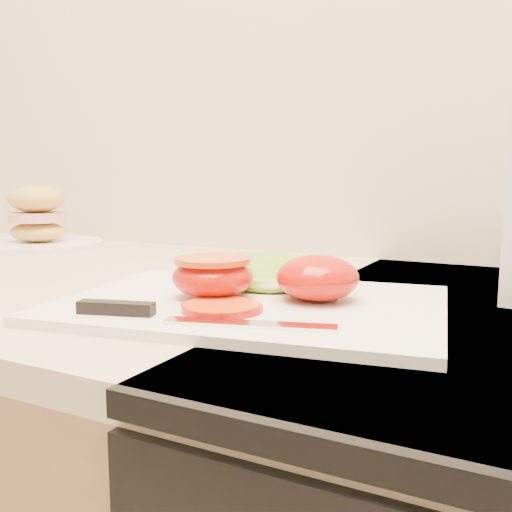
% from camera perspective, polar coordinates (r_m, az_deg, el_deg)
% --- Properties ---
extents(cutting_board, '(0.43, 0.34, 0.01)m').
position_cam_1_polar(cutting_board, '(0.60, -0.45, -4.87)').
color(cutting_board, silver).
rests_on(cutting_board, counter).
extents(tomato_half_dome, '(0.09, 0.09, 0.05)m').
position_cam_1_polar(tomato_half_dome, '(0.59, 6.17, -2.17)').
color(tomato_half_dome, red).
rests_on(tomato_half_dome, cutting_board).
extents(tomato_half_cut, '(0.09, 0.09, 0.04)m').
position_cam_1_polar(tomato_half_cut, '(0.61, -4.35, -1.97)').
color(tomato_half_cut, red).
rests_on(tomato_half_cut, cutting_board).
extents(tomato_slice_0, '(0.07, 0.07, 0.01)m').
position_cam_1_polar(tomato_slice_0, '(0.55, -3.53, -5.15)').
color(tomato_slice_0, orange).
rests_on(tomato_slice_0, cutting_board).
extents(tomato_slice_1, '(0.06, 0.06, 0.01)m').
position_cam_1_polar(tomato_slice_1, '(0.55, -2.84, -5.24)').
color(tomato_slice_1, orange).
rests_on(tomato_slice_1, cutting_board).
extents(lettuce_leaf_0, '(0.19, 0.15, 0.03)m').
position_cam_1_polar(lettuce_leaf_0, '(0.67, 0.47, -1.60)').
color(lettuce_leaf_0, '#76B830').
rests_on(lettuce_leaf_0, cutting_board).
extents(lettuce_leaf_1, '(0.15, 0.14, 0.03)m').
position_cam_1_polar(lettuce_leaf_1, '(0.67, 4.58, -1.96)').
color(lettuce_leaf_1, '#76B830').
rests_on(lettuce_leaf_1, cutting_board).
extents(knife, '(0.24, 0.07, 0.01)m').
position_cam_1_polar(knife, '(0.53, -9.00, -5.75)').
color(knife, silver).
rests_on(knife, cutting_board).
extents(sandwich_plate, '(0.24, 0.24, 0.12)m').
position_cam_1_polar(sandwich_plate, '(1.17, -21.01, 2.85)').
color(sandwich_plate, white).
rests_on(sandwich_plate, counter).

